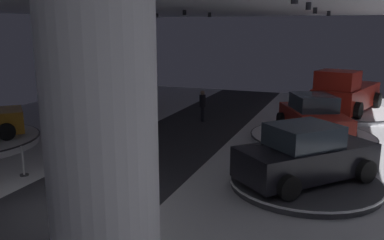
{
  "coord_description": "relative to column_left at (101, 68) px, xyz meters",
  "views": [
    {
      "loc": [
        6.61,
        -7.78,
        4.7
      ],
      "look_at": [
        1.5,
        5.63,
        1.4
      ],
      "focal_mm": 37.72,
      "sensor_mm": 36.0,
      "label": 1
    }
  ],
  "objects": [
    {
      "name": "display_platform_deep_right",
      "position": [
        11.55,
        6.17,
        -2.6
      ],
      "size": [
        5.68,
        5.68,
        0.27
      ],
      "color": "silver",
      "rests_on": "ground"
    },
    {
      "name": "display_platform_mid_right",
      "position": [
        10.5,
        -5.24,
        -2.62
      ],
      "size": [
        4.54,
        4.54,
        0.23
      ],
      "color": "#333338",
      "rests_on": "ground"
    },
    {
      "name": "display_car_mid_right",
      "position": [
        10.48,
        -5.26,
        -1.76
      ],
      "size": [
        4.18,
        4.3,
        1.71
      ],
      "color": "black",
      "rests_on": "display_platform_mid_right"
    },
    {
      "name": "display_platform_far_right",
      "position": [
        10.29,
        0.17,
        -2.62
      ],
      "size": [
        5.24,
        5.24,
        0.23
      ],
      "color": "silver",
      "rests_on": "ground"
    },
    {
      "name": "column_left",
      "position": [
        0.0,
        0.0,
        0.0
      ],
      "size": [
        1.24,
        1.24,
        5.5
      ],
      "color": "silver",
      "rests_on": "ground"
    },
    {
      "name": "visitor_walking_far",
      "position": [
        4.72,
        1.85,
        -1.84
      ],
      "size": [
        0.32,
        0.32,
        1.59
      ],
      "color": "black",
      "rests_on": "ground"
    },
    {
      "name": "ground",
      "position": [
        4.8,
        -9.4,
        -2.77
      ],
      "size": [
        24.0,
        44.0,
        0.06
      ],
      "color": "#B2B2B7"
    },
    {
      "name": "visitor_walking_near",
      "position": [
        6.36,
        -8.53,
        -1.84
      ],
      "size": [
        0.32,
        0.32,
        1.59
      ],
      "color": "black",
      "rests_on": "ground"
    },
    {
      "name": "display_car_far_right",
      "position": [
        10.28,
        0.2,
        -1.75
      ],
      "size": [
        3.48,
        4.57,
        1.71
      ],
      "color": "maroon",
      "rests_on": "display_platform_far_right"
    },
    {
      "name": "pickup_truck_deep_right",
      "position": [
        11.46,
        5.86,
        -1.55
      ],
      "size": [
        3.85,
        5.68,
        2.3
      ],
      "color": "maroon",
      "rests_on": "display_platform_deep_right"
    },
    {
      "name": "column_right",
      "position": [
        8.47,
        -12.82,
        0.0
      ],
      "size": [
        1.49,
        1.49,
        5.5
      ],
      "color": "silver",
      "rests_on": "ground"
    },
    {
      "name": "stanchion_c",
      "position": [
        1.9,
        -7.57,
        -2.38
      ],
      "size": [
        0.28,
        0.28,
        1.01
      ],
      "color": "#333338",
      "rests_on": "ground"
    }
  ]
}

